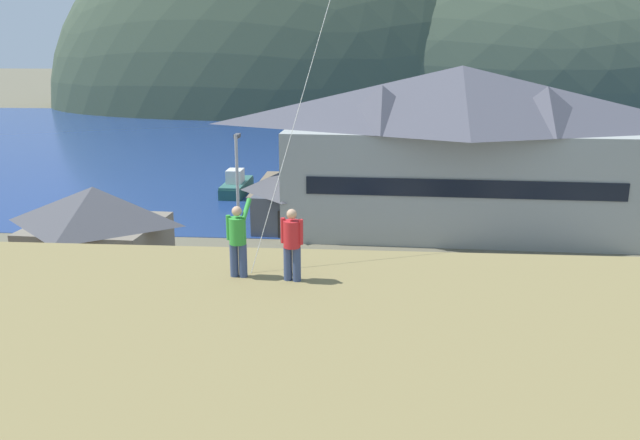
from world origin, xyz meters
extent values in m
plane|color=#66604C|center=(0.00, 0.00, 0.00)|extent=(600.00, 600.00, 0.00)
cube|color=gray|center=(0.00, 5.00, 0.05)|extent=(40.00, 20.00, 0.10)
cube|color=navy|center=(0.00, 60.00, 0.01)|extent=(360.00, 84.00, 0.03)
ellipsoid|color=#3D4C38|center=(-15.31, 111.73, 0.00)|extent=(92.84, 57.62, 78.33)
ellipsoid|color=#42513D|center=(17.54, 121.24, 0.00)|extent=(115.81, 67.13, 63.98)
cube|color=#999E99|center=(9.23, 21.25, 3.49)|extent=(22.89, 9.61, 6.99)
cube|color=black|center=(9.08, 16.79, 3.84)|extent=(19.20, 0.73, 1.10)
pyramid|color=#4C4C56|center=(9.23, 21.25, 8.98)|extent=(24.27, 10.54, 3.98)
pyramid|color=#4C4C56|center=(4.10, 19.87, 8.40)|extent=(5.03, 5.03, 2.79)
pyramid|color=#4C4C56|center=(14.26, 19.53, 8.40)|extent=(5.03, 5.03, 2.79)
cube|color=#756B5B|center=(-9.96, 7.51, 1.92)|extent=(6.30, 5.52, 3.84)
pyramid|color=#47474C|center=(-9.96, 7.51, 4.75)|extent=(6.81, 6.06, 1.82)
cube|color=black|center=(-10.11, 4.89, 1.34)|extent=(1.10, 0.12, 2.69)
cube|color=#474C56|center=(-1.82, 20.65, 1.31)|extent=(5.07, 5.10, 2.62)
pyramid|color=#47474C|center=(-1.82, 20.65, 3.46)|extent=(5.48, 5.60, 1.69)
cube|color=black|center=(-1.96, 18.22, 0.92)|extent=(1.10, 0.13, 1.83)
cube|color=#70604C|center=(-4.62, 32.10, 0.35)|extent=(3.20, 10.86, 0.70)
cube|color=#23564C|center=(-7.84, 30.99, 0.45)|extent=(1.91, 5.69, 0.90)
cube|color=#33665B|center=(-7.84, 30.99, 0.98)|extent=(1.86, 5.52, 0.16)
cube|color=silver|center=(-7.84, 30.57, 1.61)|extent=(1.30, 1.72, 1.10)
cube|color=slate|center=(-2.88, 1.60, 0.82)|extent=(4.26, 1.94, 0.80)
cube|color=#5B5B5F|center=(-2.73, 1.61, 1.57)|extent=(2.15, 1.67, 0.70)
cube|color=black|center=(-2.73, 1.61, 1.54)|extent=(2.19, 1.70, 0.32)
cylinder|color=black|center=(-4.27, 2.48, 0.42)|extent=(0.65, 0.24, 0.64)
cylinder|color=black|center=(-4.21, 0.64, 0.42)|extent=(0.65, 0.24, 0.64)
cylinder|color=black|center=(-1.54, 2.56, 0.42)|extent=(0.65, 0.24, 0.64)
cylinder|color=black|center=(-1.48, 0.73, 0.42)|extent=(0.65, 0.24, 0.64)
cube|color=navy|center=(2.23, 6.93, 0.82)|extent=(4.30, 2.05, 0.80)
cube|color=navy|center=(2.08, 6.94, 1.57)|extent=(2.19, 1.72, 0.70)
cube|color=black|center=(2.08, 6.94, 1.54)|extent=(2.24, 1.76, 0.32)
cylinder|color=black|center=(3.53, 5.94, 0.42)|extent=(0.65, 0.26, 0.64)
cylinder|color=black|center=(3.64, 7.77, 0.42)|extent=(0.65, 0.26, 0.64)
cylinder|color=black|center=(0.81, 6.10, 0.42)|extent=(0.65, 0.26, 0.64)
cylinder|color=black|center=(0.92, 7.93, 0.42)|extent=(0.65, 0.26, 0.64)
cube|color=#9EA3A8|center=(-8.36, 1.34, 0.82)|extent=(4.30, 2.06, 0.80)
cube|color=gray|center=(-8.51, 1.33, 1.57)|extent=(2.20, 1.73, 0.70)
cube|color=black|center=(-8.51, 1.33, 1.54)|extent=(2.24, 1.76, 0.32)
cylinder|color=black|center=(-6.94, 0.51, 0.42)|extent=(0.65, 0.26, 0.64)
cylinder|color=black|center=(-7.05, 2.34, 0.42)|extent=(0.65, 0.26, 0.64)
cylinder|color=black|center=(-9.66, 0.34, 0.42)|extent=(0.65, 0.26, 0.64)
cylinder|color=black|center=(-9.78, 2.17, 0.42)|extent=(0.65, 0.26, 0.64)
cube|color=slate|center=(8.99, 0.44, 0.82)|extent=(4.22, 1.84, 0.80)
cube|color=#5B5B5F|center=(8.84, 0.44, 1.57)|extent=(2.11, 1.62, 0.70)
cube|color=black|center=(8.84, 0.44, 1.54)|extent=(2.16, 1.65, 0.32)
cylinder|color=black|center=(10.36, -0.46, 0.42)|extent=(0.64, 0.23, 0.64)
cylinder|color=black|center=(10.35, 1.37, 0.42)|extent=(0.64, 0.23, 0.64)
cylinder|color=black|center=(7.64, -0.49, 0.42)|extent=(0.64, 0.23, 0.64)
cylinder|color=black|center=(7.62, 1.35, 0.42)|extent=(0.64, 0.23, 0.64)
cube|color=#B28923|center=(-4.20, 6.57, 0.82)|extent=(4.22, 1.84, 0.80)
cube|color=olive|center=(-4.35, 6.57, 1.57)|extent=(2.12, 1.62, 0.70)
cube|color=black|center=(-4.35, 6.57, 1.54)|extent=(2.16, 1.65, 0.32)
cylinder|color=black|center=(-2.85, 5.63, 0.42)|extent=(0.64, 0.23, 0.64)
cylinder|color=black|center=(-2.83, 7.47, 0.42)|extent=(0.64, 0.23, 0.64)
cylinder|color=black|center=(-5.58, 5.66, 0.42)|extent=(0.64, 0.23, 0.64)
cylinder|color=black|center=(-5.56, 7.50, 0.42)|extent=(0.64, 0.23, 0.64)
cube|color=black|center=(9.59, 6.25, 0.82)|extent=(4.23, 1.87, 0.80)
cube|color=black|center=(9.44, 6.24, 1.57)|extent=(2.13, 1.64, 0.70)
cube|color=black|center=(9.44, 6.24, 1.54)|extent=(2.17, 1.67, 0.32)
cylinder|color=black|center=(10.97, 5.35, 0.42)|extent=(0.64, 0.23, 0.64)
cylinder|color=black|center=(10.94, 7.19, 0.42)|extent=(0.64, 0.23, 0.64)
cylinder|color=black|center=(8.24, 5.30, 0.42)|extent=(0.64, 0.23, 0.64)
cylinder|color=black|center=(8.21, 7.14, 0.42)|extent=(0.64, 0.23, 0.64)
cube|color=#9EA3A8|center=(15.58, 5.87, 0.82)|extent=(4.34, 2.16, 0.80)
cube|color=gray|center=(15.43, 5.85, 1.57)|extent=(2.23, 1.78, 0.70)
cube|color=black|center=(15.43, 5.85, 1.54)|extent=(2.28, 1.81, 0.32)
cylinder|color=black|center=(14.30, 4.83, 0.42)|extent=(0.66, 0.28, 0.64)
cylinder|color=black|center=(14.14, 6.66, 0.42)|extent=(0.66, 0.28, 0.64)
cylinder|color=#ADADB2|center=(-3.48, 10.50, 3.97)|extent=(0.16, 0.16, 7.73)
cube|color=#4C4C51|center=(-3.48, 10.85, 7.73)|extent=(0.24, 0.70, 0.20)
cylinder|color=#384770|center=(0.20, -7.75, 7.35)|extent=(0.20, 0.20, 0.82)
cylinder|color=#384770|center=(0.42, -7.78, 7.35)|extent=(0.20, 0.20, 0.82)
cylinder|color=green|center=(0.31, -7.77, 8.08)|extent=(0.40, 0.40, 0.64)
sphere|color=tan|center=(0.31, -7.77, 8.56)|extent=(0.24, 0.24, 0.24)
cylinder|color=green|center=(0.51, -7.61, 8.58)|extent=(0.17, 0.56, 0.43)
cylinder|color=green|center=(0.09, -7.74, 8.15)|extent=(0.11, 0.11, 0.60)
cylinder|color=#384770|center=(1.51, -7.91, 7.35)|extent=(0.20, 0.20, 0.82)
cylinder|color=#384770|center=(1.73, -7.96, 7.35)|extent=(0.20, 0.20, 0.82)
cylinder|color=red|center=(1.62, -7.93, 8.08)|extent=(0.40, 0.40, 0.64)
sphere|color=tan|center=(1.62, -7.93, 8.56)|extent=(0.24, 0.24, 0.24)
cylinder|color=red|center=(1.41, -7.88, 8.15)|extent=(0.11, 0.11, 0.60)
cylinder|color=red|center=(1.83, -7.98, 8.15)|extent=(0.11, 0.11, 0.60)
cylinder|color=silver|center=(1.79, -5.74, 11.51)|extent=(2.49, 3.58, 9.15)
camera|label=1|loc=(3.40, -22.37, 12.37)|focal=36.64mm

